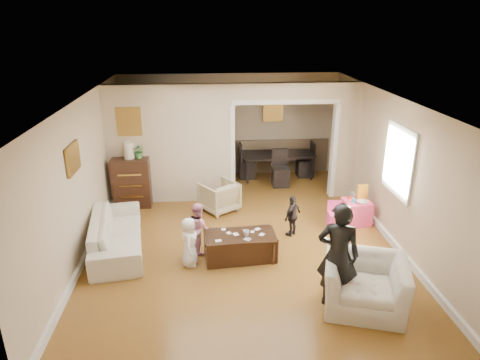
{
  "coord_description": "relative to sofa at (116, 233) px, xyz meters",
  "views": [
    {
      "loc": [
        -0.6,
        -7.23,
        3.88
      ],
      "look_at": [
        0.0,
        0.2,
        1.05
      ],
      "focal_mm": 32.1,
      "sensor_mm": 36.0,
      "label": 1
    }
  ],
  "objects": [
    {
      "name": "cereal_box",
      "position": [
        4.7,
        0.77,
        0.31
      ],
      "size": [
        0.21,
        0.09,
        0.3
      ],
      "primitive_type": "cube",
      "rotation": [
        0.0,
        0.0,
        0.11
      ],
      "color": "#FFF11A",
      "rests_on": "play_table"
    },
    {
      "name": "dining_table",
      "position": [
        3.42,
        3.46,
        0.01
      ],
      "size": [
        1.91,
        1.17,
        0.65
      ],
      "primitive_type": "imported",
      "rotation": [
        0.0,
        0.0,
        0.08
      ],
      "color": "black",
      "rests_on": "ground"
    },
    {
      "name": "floor",
      "position": [
        2.24,
        0.32,
        -0.31
      ],
      "size": [
        7.0,
        7.0,
        0.0
      ],
      "primitive_type": "plane",
      "color": "olive",
      "rests_on": "ground"
    },
    {
      "name": "coffee_table",
      "position": [
        2.16,
        -0.48,
        -0.09
      ],
      "size": [
        1.24,
        0.7,
        0.45
      ],
      "primitive_type": "cube",
      "rotation": [
        0.0,
        0.0,
        0.09
      ],
      "color": "#361E11",
      "rests_on": "ground"
    },
    {
      "name": "play_bowl",
      "position": [
        4.63,
        0.55,
        0.19
      ],
      "size": [
        0.23,
        0.23,
        0.05
      ],
      "primitive_type": "imported",
      "rotation": [
        0.0,
        0.0,
        0.11
      ],
      "color": "white",
      "rests_on": "play_table"
    },
    {
      "name": "adult_person",
      "position": [
        3.41,
        -1.85,
        0.48
      ],
      "size": [
        0.67,
        0.54,
        1.59
      ],
      "primitive_type": "imported",
      "rotation": [
        0.0,
        0.0,
        2.84
      ],
      "color": "black",
      "rests_on": "ground"
    },
    {
      "name": "child_toddler",
      "position": [
        3.21,
        0.27,
        0.09
      ],
      "size": [
        0.47,
        0.47,
        0.8
      ],
      "primitive_type": "imported",
      "rotation": [
        0.0,
        0.0,
        -2.36
      ],
      "color": "black",
      "rests_on": "ground"
    },
    {
      "name": "cyan_cup",
      "position": [
        4.48,
        0.62,
        0.2
      ],
      "size": [
        0.08,
        0.08,
        0.08
      ],
      "primitive_type": "cylinder",
      "color": "teal",
      "rests_on": "play_table"
    },
    {
      "name": "child_kneel_b",
      "position": [
        1.46,
        -0.18,
        0.14
      ],
      "size": [
        0.5,
        0.55,
        0.91
      ],
      "primitive_type": "imported",
      "rotation": [
        0.0,
        0.0,
        2.01
      ],
      "color": "pink",
      "rests_on": "ground"
    },
    {
      "name": "sofa",
      "position": [
        0.0,
        0.0,
        0.0
      ],
      "size": [
        1.16,
        2.24,
        0.63
      ],
      "primitive_type": "imported",
      "rotation": [
        0.0,
        0.0,
        1.72
      ],
      "color": "beige",
      "rests_on": "ground"
    },
    {
      "name": "play_table",
      "position": [
        4.58,
        0.67,
        -0.07
      ],
      "size": [
        0.55,
        0.55,
        0.48
      ],
      "primitive_type": "cube",
      "rotation": [
        0.0,
        0.0,
        0.11
      ],
      "color": "#FF4379",
      "rests_on": "ground"
    },
    {
      "name": "partition_header",
      "position": [
        3.34,
        2.12,
        2.11
      ],
      "size": [
        2.22,
        0.18,
        0.35
      ],
      "primitive_type": "cube",
      "color": "#BDAC8A",
      "rests_on": "partition_right"
    },
    {
      "name": "potted_plant",
      "position": [
        0.2,
        1.91,
        0.93
      ],
      "size": [
        0.29,
        0.25,
        0.32
      ],
      "primitive_type": "imported",
      "color": "#397333",
      "rests_on": "dresser"
    },
    {
      "name": "coffee_cup",
      "position": [
        2.26,
        -0.53,
        0.18
      ],
      "size": [
        0.12,
        0.12,
        0.1
      ],
      "primitive_type": "imported",
      "rotation": [
        0.0,
        0.0,
        0.09
      ],
      "color": "beige",
      "rests_on": "coffee_table"
    },
    {
      "name": "dresser",
      "position": [
        0.0,
        1.91,
        0.23
      ],
      "size": [
        0.79,
        0.44,
        1.09
      ],
      "primitive_type": "cube",
      "color": "#321A0F",
      "rests_on": "ground"
    },
    {
      "name": "armchair_front",
      "position": [
        3.8,
        -1.95,
        0.05
      ],
      "size": [
        1.36,
        1.27,
        0.73
      ],
      "primitive_type": "imported",
      "rotation": [
        0.0,
        0.0,
        -0.3
      ],
      "color": "beige",
      "rests_on": "ground"
    },
    {
      "name": "armchair_back",
      "position": [
        1.87,
        1.5,
        0.01
      ],
      "size": [
        0.96,
        0.96,
        0.64
      ],
      "primitive_type": "imported",
      "rotation": [
        0.0,
        0.0,
        3.74
      ],
      "color": "tan",
      "rests_on": "ground"
    },
    {
      "name": "child_kneel_a",
      "position": [
        1.31,
        -0.63,
        0.11
      ],
      "size": [
        0.31,
        0.44,
        0.85
      ],
      "primitive_type": "imported",
      "rotation": [
        0.0,
        0.0,
        1.48
      ],
      "color": "white",
      "rests_on": "ground"
    },
    {
      "name": "framed_art_sofa_wall",
      "position": [
        -0.47,
        -0.28,
        1.49
      ],
      "size": [
        0.03,
        0.55,
        0.4
      ],
      "primitive_type": "cube",
      "color": "brown"
    },
    {
      "name": "craft_papers",
      "position": [
        2.18,
        -0.49,
        0.14
      ],
      "size": [
        0.86,
        0.5,
        0.0
      ],
      "color": "white",
      "rests_on": "coffee_table"
    },
    {
      "name": "framed_art_partition",
      "position": [
        0.04,
        2.02,
        1.54
      ],
      "size": [
        0.45,
        0.03,
        0.55
      ],
      "primitive_type": "cube",
      "color": "brown",
      "rests_on": "partition_left"
    },
    {
      "name": "partition_right",
      "position": [
        4.71,
        2.12,
        0.99
      ],
      "size": [
        0.55,
        0.18,
        2.6
      ],
      "primitive_type": "cube",
      "color": "#BDAC8A",
      "rests_on": "ground"
    },
    {
      "name": "toy_block",
      "position": [
        4.46,
        0.79,
        0.19
      ],
      "size": [
        0.1,
        0.09,
        0.05
      ],
      "primitive_type": "cube",
      "rotation": [
        0.0,
        0.0,
        0.46
      ],
      "color": "red",
      "rests_on": "play_table"
    },
    {
      "name": "partition_left",
      "position": [
        0.86,
        2.12,
        0.99
      ],
      "size": [
        2.75,
        0.18,
        2.6
      ],
      "primitive_type": "cube",
      "color": "#BDAC8A",
      "rests_on": "ground"
    },
    {
      "name": "framed_art_alcove",
      "position": [
        3.34,
        3.76,
        1.39
      ],
      "size": [
        0.45,
        0.03,
        0.55
      ],
      "primitive_type": "cube",
      "color": "brown"
    },
    {
      "name": "window_pane",
      "position": [
        4.97,
        -0.08,
        1.24
      ],
      "size": [
        0.03,
        0.95,
        1.1
      ],
      "primitive_type": "cube",
      "color": "white",
      "rests_on": "ground"
    },
    {
      "name": "table_lamp",
      "position": [
        0.0,
        1.91,
        0.95
      ],
      "size": [
        0.22,
        0.22,
        0.36
      ],
      "primitive_type": "cylinder",
      "color": "beige",
      "rests_on": "dresser"
    }
  ]
}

